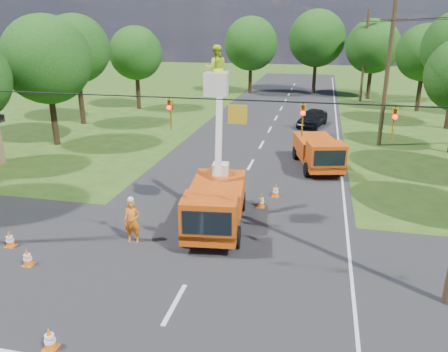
% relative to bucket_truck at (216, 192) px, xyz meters
% --- Properties ---
extents(ground, '(140.00, 140.00, 0.00)m').
position_rel_bucket_truck_xyz_m(ground, '(0.05, 14.20, -1.68)').
color(ground, '#2D4C16').
rests_on(ground, ground).
extents(road_main, '(12.00, 100.00, 0.06)m').
position_rel_bucket_truck_xyz_m(road_main, '(0.05, 14.20, -1.68)').
color(road_main, black).
rests_on(road_main, ground).
extents(road_cross, '(56.00, 10.00, 0.07)m').
position_rel_bucket_truck_xyz_m(road_cross, '(0.05, -3.80, -1.68)').
color(road_cross, black).
rests_on(road_cross, ground).
extents(edge_line, '(0.12, 90.00, 0.02)m').
position_rel_bucket_truck_xyz_m(edge_line, '(5.65, 14.20, -1.68)').
color(edge_line, silver).
rests_on(edge_line, ground).
extents(bucket_truck, '(2.91, 6.10, 7.74)m').
position_rel_bucket_truck_xyz_m(bucket_truck, '(0.00, 0.00, 0.00)').
color(bucket_truck, '#DC480F').
rests_on(bucket_truck, ground).
extents(second_truck, '(3.38, 5.92, 2.10)m').
position_rel_bucket_truck_xyz_m(second_truck, '(4.20, 9.48, -0.59)').
color(second_truck, '#DC480F').
rests_on(second_truck, ground).
extents(ground_worker, '(0.73, 0.53, 1.86)m').
position_rel_bucket_truck_xyz_m(ground_worker, '(-3.00, -2.05, -0.75)').
color(ground_worker, orange).
rests_on(ground_worker, ground).
extents(distant_car, '(2.91, 4.76, 1.52)m').
position_rel_bucket_truck_xyz_m(distant_car, '(3.51, 21.48, -0.92)').
color(distant_car, black).
rests_on(distant_car, ground).
extents(traffic_cone_0, '(0.38, 0.38, 0.71)m').
position_rel_bucket_truck_xyz_m(traffic_cone_0, '(-2.64, -8.44, -1.32)').
color(traffic_cone_0, orange).
rests_on(traffic_cone_0, ground).
extents(traffic_cone_2, '(0.38, 0.38, 0.71)m').
position_rel_bucket_truck_xyz_m(traffic_cone_2, '(1.63, 2.64, -1.32)').
color(traffic_cone_2, orange).
rests_on(traffic_cone_2, ground).
extents(traffic_cone_3, '(0.38, 0.38, 0.71)m').
position_rel_bucket_truck_xyz_m(traffic_cone_3, '(2.18, 4.17, -1.32)').
color(traffic_cone_3, orange).
rests_on(traffic_cone_3, ground).
extents(traffic_cone_4, '(0.38, 0.38, 0.71)m').
position_rel_bucket_truck_xyz_m(traffic_cone_4, '(-6.03, -4.69, -1.32)').
color(traffic_cone_4, orange).
rests_on(traffic_cone_4, ground).
extents(traffic_cone_5, '(0.38, 0.38, 0.71)m').
position_rel_bucket_truck_xyz_m(traffic_cone_5, '(-7.64, -3.56, -1.32)').
color(traffic_cone_5, orange).
rests_on(traffic_cone_5, ground).
extents(traffic_cone_7, '(0.38, 0.38, 0.71)m').
position_rel_bucket_truck_xyz_m(traffic_cone_7, '(4.62, 10.82, -1.32)').
color(traffic_cone_7, orange).
rests_on(traffic_cone_7, ground).
extents(pole_right_mid, '(1.80, 0.30, 10.00)m').
position_rel_bucket_truck_xyz_m(pole_right_mid, '(8.55, 16.20, 3.43)').
color(pole_right_mid, '#4C3823').
rests_on(pole_right_mid, ground).
extents(pole_right_far, '(1.80, 0.30, 10.00)m').
position_rel_bucket_truck_xyz_m(pole_right_far, '(8.55, 36.20, 3.43)').
color(pole_right_far, '#4C3823').
rests_on(pole_right_far, ground).
extents(signal_span, '(18.00, 0.29, 1.07)m').
position_rel_bucket_truck_xyz_m(signal_span, '(2.27, -3.81, 4.20)').
color(signal_span, black).
rests_on(signal_span, ground).
extents(tree_left_d, '(6.20, 6.20, 9.24)m').
position_rel_bucket_truck_xyz_m(tree_left_d, '(-14.95, 11.20, 4.45)').
color(tree_left_d, '#382616').
rests_on(tree_left_d, ground).
extents(tree_left_e, '(5.80, 5.80, 9.41)m').
position_rel_bucket_truck_xyz_m(tree_left_e, '(-16.75, 18.20, 4.81)').
color(tree_left_e, '#382616').
rests_on(tree_left_e, ground).
extents(tree_left_f, '(5.40, 5.40, 8.40)m').
position_rel_bucket_truck_xyz_m(tree_left_f, '(-14.75, 26.20, 4.01)').
color(tree_left_f, '#382616').
rests_on(tree_left_f, ground).
extents(tree_right_e, '(5.60, 5.60, 8.63)m').
position_rel_bucket_truck_xyz_m(tree_right_e, '(13.85, 31.20, 4.13)').
color(tree_right_e, '#382616').
rests_on(tree_right_e, ground).
extents(tree_far_a, '(6.60, 6.60, 9.50)m').
position_rel_bucket_truck_xyz_m(tree_far_a, '(-4.95, 39.20, 4.51)').
color(tree_far_a, '#382616').
rests_on(tree_far_a, ground).
extents(tree_far_b, '(7.00, 7.00, 10.32)m').
position_rel_bucket_truck_xyz_m(tree_far_b, '(3.05, 41.20, 5.13)').
color(tree_far_b, '#382616').
rests_on(tree_far_b, ground).
extents(tree_far_c, '(6.20, 6.20, 9.18)m').
position_rel_bucket_truck_xyz_m(tree_far_c, '(9.55, 38.20, 4.39)').
color(tree_far_c, '#382616').
rests_on(tree_far_c, ground).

